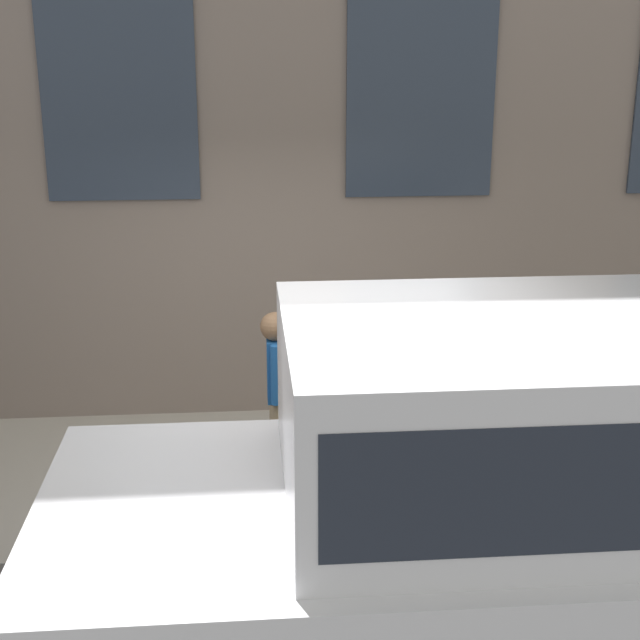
# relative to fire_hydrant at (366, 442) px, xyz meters

# --- Properties ---
(ground_plane) EXTENTS (80.00, 80.00, 0.00)m
(ground_plane) POSITION_rel_fire_hydrant_xyz_m (-0.63, 0.56, -0.56)
(ground_plane) COLOR #38383A
(sidewalk) EXTENTS (2.30, 60.00, 0.13)m
(sidewalk) POSITION_rel_fire_hydrant_xyz_m (0.52, 0.56, -0.50)
(sidewalk) COLOR #A8A093
(sidewalk) RESTS_ON ground_plane
(fire_hydrant) EXTENTS (0.36, 0.47, 0.85)m
(fire_hydrant) POSITION_rel_fire_hydrant_xyz_m (0.00, 0.00, 0.00)
(fire_hydrant) COLOR gold
(fire_hydrant) RESTS_ON sidewalk
(person) EXTENTS (0.31, 0.20, 1.27)m
(person) POSITION_rel_fire_hydrant_xyz_m (0.37, 0.61, 0.32)
(person) COLOR #998466
(person) RESTS_ON sidewalk
(parked_car_silver_near) EXTENTS (1.84, 4.45, 1.97)m
(parked_car_silver_near) POSITION_rel_fire_hydrant_xyz_m (-1.84, -0.43, 0.49)
(parked_car_silver_near) COLOR black
(parked_car_silver_near) RESTS_ON ground_plane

